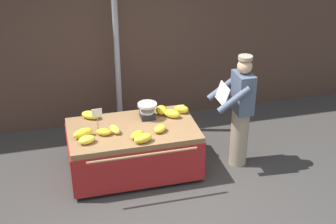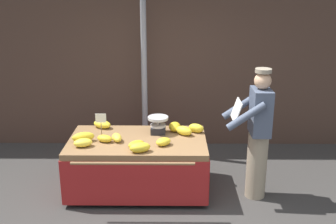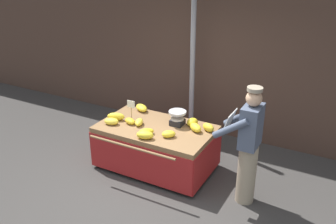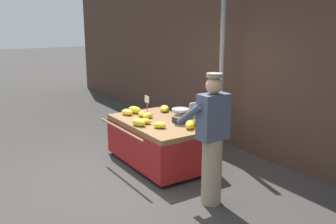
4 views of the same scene
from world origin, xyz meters
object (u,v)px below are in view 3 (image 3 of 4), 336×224
(banana_bunch_6, at_px, (208,127))
(vendor_person, at_px, (248,146))
(banana_bunch_3, at_px, (196,128))
(banana_bunch_1, at_px, (147,131))
(banana_cart, at_px, (156,138))
(banana_bunch_7, at_px, (111,121))
(price_sign, at_px, (131,106))
(banana_bunch_4, at_px, (116,116))
(banana_bunch_2, at_px, (130,121))
(banana_bunch_0, at_px, (139,122))
(weighing_scale, at_px, (177,118))
(street_pole, at_px, (193,56))
(banana_bunch_8, at_px, (192,122))
(banana_bunch_10, at_px, (169,134))
(banana_bunch_9, at_px, (142,108))
(banana_bunch_5, at_px, (145,135))

(banana_bunch_6, xyz_separation_m, vendor_person, (0.75, -0.43, 0.08))
(banana_bunch_3, bearing_deg, banana_bunch_1, -143.58)
(banana_cart, bearing_deg, banana_bunch_6, 18.31)
(banana_bunch_6, height_order, banana_bunch_7, banana_bunch_6)
(price_sign, distance_m, banana_bunch_7, 0.40)
(banana_bunch_4, distance_m, banana_bunch_6, 1.52)
(banana_cart, distance_m, banana_bunch_2, 0.49)
(banana_bunch_2, xyz_separation_m, banana_bunch_6, (1.20, 0.36, 0.02))
(banana_bunch_0, bearing_deg, weighing_scale, 29.70)
(banana_bunch_3, xyz_separation_m, banana_bunch_6, (0.17, 0.10, 0.00))
(banana_bunch_1, bearing_deg, street_pole, 89.65)
(price_sign, distance_m, banana_bunch_0, 0.31)
(banana_bunch_0, bearing_deg, banana_bunch_3, 14.88)
(banana_bunch_2, height_order, banana_bunch_8, banana_bunch_8)
(banana_bunch_4, relative_size, banana_bunch_6, 1.32)
(banana_bunch_1, xyz_separation_m, banana_bunch_6, (0.78, 0.54, 0.02))
(weighing_scale, xyz_separation_m, banana_bunch_0, (-0.53, -0.30, -0.07))
(vendor_person, bearing_deg, price_sign, 174.25)
(price_sign, relative_size, banana_bunch_4, 1.19)
(banana_bunch_2, bearing_deg, banana_bunch_10, -8.20)
(banana_bunch_7, relative_size, banana_bunch_9, 0.83)
(banana_bunch_0, distance_m, banana_bunch_4, 0.43)
(banana_bunch_10, bearing_deg, banana_bunch_8, 74.02)
(banana_bunch_1, distance_m, banana_bunch_8, 0.77)
(banana_bunch_5, xyz_separation_m, banana_bunch_7, (-0.73, 0.16, -0.01))
(banana_cart, bearing_deg, banana_bunch_7, -158.74)
(banana_bunch_3, height_order, vendor_person, vendor_person)
(banana_bunch_1, height_order, banana_bunch_7, banana_bunch_7)
(banana_bunch_6, bearing_deg, banana_bunch_4, -166.64)
(weighing_scale, relative_size, banana_bunch_0, 1.26)
(banana_bunch_5, height_order, banana_bunch_7, banana_bunch_5)
(street_pole, distance_m, banana_bunch_5, 1.87)
(banana_cart, relative_size, banana_bunch_8, 9.10)
(weighing_scale, distance_m, banana_bunch_5, 0.68)
(weighing_scale, distance_m, banana_bunch_0, 0.61)
(banana_cart, bearing_deg, banana_bunch_4, -172.51)
(banana_bunch_0, bearing_deg, banana_bunch_9, 118.41)
(weighing_scale, bearing_deg, banana_bunch_6, 3.08)
(banana_bunch_8, height_order, banana_bunch_10, banana_bunch_8)
(banana_cart, xyz_separation_m, price_sign, (-0.48, 0.04, 0.44))
(weighing_scale, xyz_separation_m, banana_bunch_2, (-0.68, -0.33, -0.07))
(banana_bunch_9, bearing_deg, banana_bunch_10, -36.06)
(banana_bunch_2, xyz_separation_m, banana_bunch_4, (-0.28, 0.01, 0.02))
(banana_bunch_2, xyz_separation_m, banana_bunch_5, (0.48, -0.32, 0.01))
(banana_bunch_3, bearing_deg, banana_bunch_7, -161.72)
(banana_bunch_8, bearing_deg, banana_cart, -148.00)
(banana_bunch_6, bearing_deg, banana_bunch_1, -145.04)
(banana_bunch_9, bearing_deg, vendor_person, -16.11)
(banana_bunch_3, distance_m, banana_bunch_8, 0.19)
(street_pole, relative_size, price_sign, 9.21)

